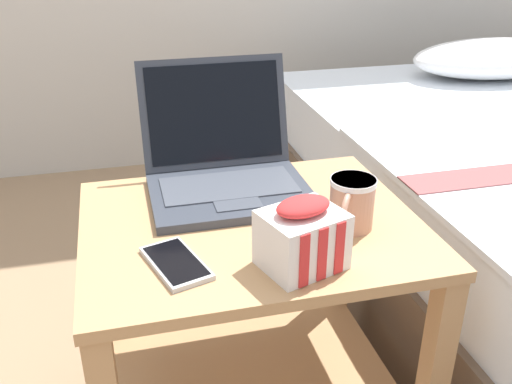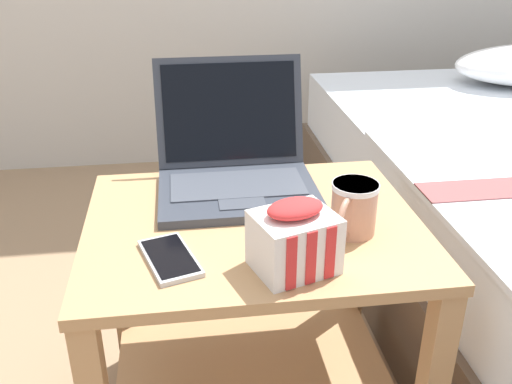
{
  "view_description": "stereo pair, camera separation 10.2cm",
  "coord_description": "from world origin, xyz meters",
  "px_view_note": "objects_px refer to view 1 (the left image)",
  "views": [
    {
      "loc": [
        -0.23,
        -0.93,
        1.05
      ],
      "look_at": [
        0.0,
        -0.04,
        0.61
      ],
      "focal_mm": 40.0,
      "sensor_mm": 36.0,
      "label": 1
    },
    {
      "loc": [
        -0.13,
        -0.95,
        1.05
      ],
      "look_at": [
        0.0,
        -0.04,
        0.61
      ],
      "focal_mm": 40.0,
      "sensor_mm": 36.0,
      "label": 2
    }
  ],
  "objects_px": {
    "laptop": "(225,166)",
    "mug_front_left": "(352,202)",
    "snack_bag": "(302,237)",
    "cell_phone": "(176,263)"
  },
  "relations": [
    {
      "from": "laptop",
      "to": "mug_front_left",
      "type": "relative_size",
      "value": 2.83
    },
    {
      "from": "mug_front_left",
      "to": "snack_bag",
      "type": "height_order",
      "value": "snack_bag"
    },
    {
      "from": "snack_bag",
      "to": "mug_front_left",
      "type": "bearing_deg",
      "value": 37.8
    },
    {
      "from": "mug_front_left",
      "to": "cell_phone",
      "type": "relative_size",
      "value": 0.72
    },
    {
      "from": "laptop",
      "to": "cell_phone",
      "type": "height_order",
      "value": "laptop"
    },
    {
      "from": "laptop",
      "to": "cell_phone",
      "type": "xyz_separation_m",
      "value": [
        -0.14,
        -0.28,
        -0.05
      ]
    },
    {
      "from": "snack_bag",
      "to": "cell_phone",
      "type": "distance_m",
      "value": 0.21
    },
    {
      "from": "snack_bag",
      "to": "cell_phone",
      "type": "xyz_separation_m",
      "value": [
        -0.2,
        0.05,
        -0.05
      ]
    },
    {
      "from": "laptop",
      "to": "snack_bag",
      "type": "xyz_separation_m",
      "value": [
        0.06,
        -0.33,
        0.01
      ]
    },
    {
      "from": "laptop",
      "to": "snack_bag",
      "type": "bearing_deg",
      "value": -79.57
    }
  ]
}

